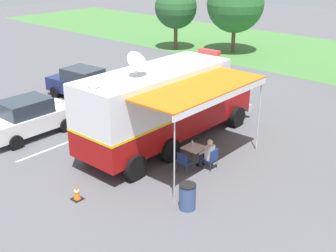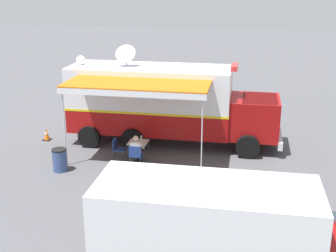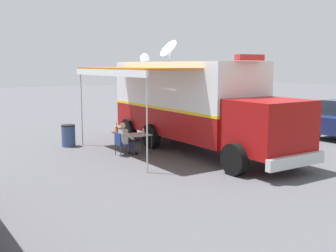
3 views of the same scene
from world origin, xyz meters
TOP-DOWN VIEW (x-y plane):
  - ground_plane at (0.00, 0.00)m, footprint 100.00×100.00m
  - lot_stripe at (-3.37, -2.39)m, footprint 0.25×4.80m
  - command_truck at (0.01, 0.75)m, footprint 5.07×9.55m
  - folding_table at (2.12, -0.00)m, footprint 0.82×0.82m
  - water_bottle at (1.94, 0.09)m, footprint 0.07×0.07m
  - folding_chair_at_table at (2.92, 0.11)m, footprint 0.49×0.49m
  - folding_chair_beside_table at (2.33, -0.85)m, footprint 0.49×0.49m
  - seated_responder at (2.73, 0.11)m, footprint 0.67×0.56m
  - trash_bin at (4.03, -2.65)m, footprint 0.57×0.57m
  - traffic_cone at (0.86, -4.81)m, footprint 0.36×0.36m
  - car_behind_truck at (-5.33, -2.89)m, footprint 2.10×4.24m
  - car_far_corner at (-7.91, 2.07)m, footprint 4.38×2.38m
  - tree_far_left at (-12.74, 15.55)m, footprint 3.51×3.51m
  - tree_left_of_centre at (-8.38, 17.80)m, footprint 4.59×4.59m

SIDE VIEW (x-z plane):
  - ground_plane at x=0.00m, z-range 0.00..0.00m
  - lot_stripe at x=-3.37m, z-range 0.00..0.01m
  - traffic_cone at x=0.86m, z-range -0.01..0.57m
  - trash_bin at x=4.03m, z-range 0.00..0.91m
  - folding_chair_at_table at x=2.92m, z-range 0.08..0.95m
  - folding_chair_beside_table at x=2.33m, z-range 0.08..0.95m
  - seated_responder at x=2.73m, z-range 0.03..1.28m
  - folding_table at x=2.12m, z-range 0.31..1.04m
  - water_bottle at x=1.94m, z-range 0.72..0.95m
  - car_behind_truck at x=-5.33m, z-range 0.00..1.76m
  - car_far_corner at x=-7.91m, z-range 0.00..1.76m
  - command_truck at x=0.01m, z-range -0.32..4.21m
  - tree_far_left at x=-12.74m, z-range 0.84..6.07m
  - tree_left_of_centre at x=-8.38m, z-range 0.80..7.01m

